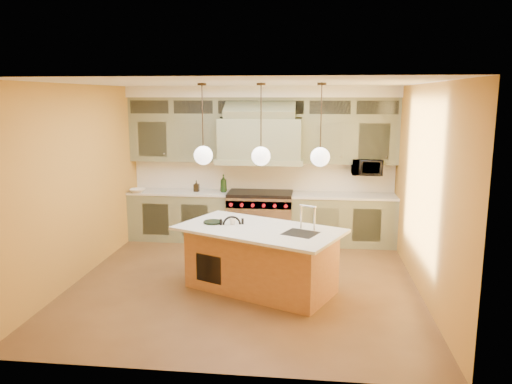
# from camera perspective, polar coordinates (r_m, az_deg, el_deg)

# --- Properties ---
(floor) EXTENTS (5.00, 5.00, 0.00)m
(floor) POSITION_cam_1_polar(r_m,az_deg,el_deg) (7.54, -1.27, -10.27)
(floor) COLOR brown
(floor) RESTS_ON ground
(ceiling) EXTENTS (5.00, 5.00, 0.00)m
(ceiling) POSITION_cam_1_polar(r_m,az_deg,el_deg) (7.03, -1.37, 12.34)
(ceiling) COLOR white
(ceiling) RESTS_ON wall_back
(wall_back) EXTENTS (5.00, 0.00, 5.00)m
(wall_back) POSITION_cam_1_polar(r_m,az_deg,el_deg) (9.60, 0.73, 3.28)
(wall_back) COLOR #C38B35
(wall_back) RESTS_ON ground
(wall_front) EXTENTS (5.00, 0.00, 5.00)m
(wall_front) POSITION_cam_1_polar(r_m,az_deg,el_deg) (4.74, -5.46, -4.73)
(wall_front) COLOR #C38B35
(wall_front) RESTS_ON ground
(wall_left) EXTENTS (0.00, 5.00, 5.00)m
(wall_left) POSITION_cam_1_polar(r_m,az_deg,el_deg) (7.88, -19.63, 0.97)
(wall_left) COLOR #C38B35
(wall_left) RESTS_ON ground
(wall_right) EXTENTS (0.00, 5.00, 5.00)m
(wall_right) POSITION_cam_1_polar(r_m,az_deg,el_deg) (7.24, 18.67, 0.20)
(wall_right) COLOR #C38B35
(wall_right) RESTS_ON ground
(back_cabinetry) EXTENTS (5.00, 0.77, 2.90)m
(back_cabinetry) POSITION_cam_1_polar(r_m,az_deg,el_deg) (9.34, 0.56, 2.94)
(back_cabinetry) COLOR gray
(back_cabinetry) RESTS_ON floor
(range) EXTENTS (1.20, 0.74, 0.96)m
(range) POSITION_cam_1_polar(r_m,az_deg,el_deg) (9.43, 0.49, -2.82)
(range) COLOR silver
(range) RESTS_ON floor
(kitchen_island) EXTENTS (2.54, 2.02, 1.35)m
(kitchen_island) POSITION_cam_1_polar(r_m,az_deg,el_deg) (7.11, 0.57, -7.54)
(kitchen_island) COLOR #A06339
(kitchen_island) RESTS_ON floor
(counter_stool) EXTENTS (0.44, 0.44, 1.05)m
(counter_stool) POSITION_cam_1_polar(r_m,az_deg,el_deg) (7.11, -2.67, -6.56)
(counter_stool) COLOR black
(counter_stool) RESTS_ON floor
(microwave) EXTENTS (0.54, 0.37, 0.30)m
(microwave) POSITION_cam_1_polar(r_m,az_deg,el_deg) (9.35, 12.55, 2.82)
(microwave) COLOR black
(microwave) RESTS_ON back_cabinetry
(oil_bottle_a) EXTENTS (0.14, 0.14, 0.34)m
(oil_bottle_a) POSITION_cam_1_polar(r_m,az_deg,el_deg) (9.41, -3.74, 1.00)
(oil_bottle_a) COLOR black
(oil_bottle_a) RESTS_ON back_cabinetry
(oil_bottle_b) EXTENTS (0.10, 0.10, 0.21)m
(oil_bottle_b) POSITION_cam_1_polar(r_m,az_deg,el_deg) (9.53, -6.82, 0.69)
(oil_bottle_b) COLOR black
(oil_bottle_b) RESTS_ON back_cabinetry
(fruit_bowl) EXTENTS (0.33, 0.33, 0.07)m
(fruit_bowl) POSITION_cam_1_polar(r_m,az_deg,el_deg) (9.63, -13.38, 0.15)
(fruit_bowl) COLOR white
(fruit_bowl) RESTS_ON back_cabinetry
(cup) EXTENTS (0.11, 0.11, 0.09)m
(cup) POSITION_cam_1_polar(r_m,az_deg,el_deg) (7.14, -2.69, -3.36)
(cup) COLOR white
(cup) RESTS_ON kitchen_island
(pendant_left) EXTENTS (0.26, 0.26, 1.11)m
(pendant_left) POSITION_cam_1_polar(r_m,az_deg,el_deg) (6.92, -6.05, 4.43)
(pendant_left) COLOR #2D2319
(pendant_left) RESTS_ON ceiling
(pendant_center) EXTENTS (0.26, 0.26, 1.11)m
(pendant_center) POSITION_cam_1_polar(r_m,az_deg,el_deg) (6.80, 0.57, 4.36)
(pendant_center) COLOR #2D2319
(pendant_center) RESTS_ON ceiling
(pendant_right) EXTENTS (0.26, 0.26, 1.11)m
(pendant_right) POSITION_cam_1_polar(r_m,az_deg,el_deg) (6.76, 7.34, 4.24)
(pendant_right) COLOR #2D2319
(pendant_right) RESTS_ON ceiling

